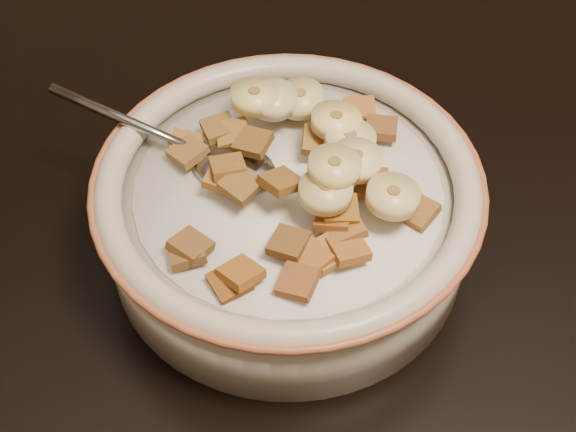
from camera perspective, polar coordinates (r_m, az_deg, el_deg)
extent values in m
cube|color=black|center=(0.60, 15.40, 0.21)|extent=(1.42, 0.93, 0.04)
cube|color=black|center=(1.12, 10.06, 12.57)|extent=(0.50, 0.50, 1.00)
cylinder|color=#B6A89A|center=(0.51, 0.00, -0.19)|extent=(0.23, 0.23, 0.05)
cylinder|color=white|center=(0.49, 0.00, 1.87)|extent=(0.19, 0.19, 0.00)
ellipsoid|color=gray|center=(0.50, -3.87, 3.47)|extent=(0.07, 0.06, 0.01)
cube|color=brown|center=(0.52, 6.65, 6.24)|extent=(0.03, 0.03, 0.01)
cube|color=brown|center=(0.51, -7.25, 4.97)|extent=(0.03, 0.03, 0.01)
cube|color=brown|center=(0.46, 3.74, 0.47)|extent=(0.02, 0.02, 0.01)
cube|color=olive|center=(0.45, 2.76, -2.65)|extent=(0.03, 0.03, 0.01)
cube|color=brown|center=(0.50, 2.19, 5.32)|extent=(0.03, 0.03, 0.01)
cube|color=#905923|center=(0.46, 4.09, -0.89)|extent=(0.02, 0.02, 0.01)
cube|color=brown|center=(0.48, 5.89, 2.34)|extent=(0.03, 0.03, 0.01)
cube|color=brown|center=(0.44, -3.38, -4.08)|extent=(0.03, 0.03, 0.01)
cube|color=#96572C|center=(0.44, 1.63, -3.08)|extent=(0.03, 0.03, 0.01)
cube|color=brown|center=(0.48, 7.87, 1.35)|extent=(0.03, 0.03, 0.01)
cube|color=brown|center=(0.52, 3.90, 6.60)|extent=(0.03, 0.03, 0.01)
cube|color=olive|center=(0.50, -7.15, 4.54)|extent=(0.03, 0.03, 0.01)
cube|color=brown|center=(0.44, -4.17, -4.72)|extent=(0.03, 0.03, 0.01)
cube|color=brown|center=(0.45, -6.95, -2.09)|extent=(0.03, 0.03, 0.01)
cube|color=brown|center=(0.54, 0.44, 8.06)|extent=(0.02, 0.02, 0.01)
cube|color=brown|center=(0.48, -4.30, 3.52)|extent=(0.02, 0.02, 0.01)
cube|color=#8D5B1D|center=(0.54, -1.50, 8.54)|extent=(0.02, 0.02, 0.01)
cube|color=brown|center=(0.45, -7.22, -2.57)|extent=(0.02, 0.02, 0.01)
cube|color=brown|center=(0.48, 9.22, 0.32)|extent=(0.03, 0.03, 0.01)
cube|color=#9D682A|center=(0.51, -3.93, 5.85)|extent=(0.02, 0.02, 0.01)
cube|color=brown|center=(0.51, -4.93, 6.25)|extent=(0.02, 0.02, 0.01)
cube|color=brown|center=(0.44, 0.70, -4.69)|extent=(0.03, 0.03, 0.01)
cube|color=olive|center=(0.53, 5.15, 7.50)|extent=(0.02, 0.02, 0.01)
cube|color=brown|center=(0.46, 3.26, -0.17)|extent=(0.03, 0.03, 0.01)
cube|color=brown|center=(0.46, -0.49, 2.45)|extent=(0.03, 0.03, 0.01)
cube|color=brown|center=(0.45, 4.32, -2.35)|extent=(0.02, 0.02, 0.01)
cube|color=brown|center=(0.49, -2.52, 5.25)|extent=(0.03, 0.03, 0.01)
cube|color=brown|center=(0.45, 0.05, -1.94)|extent=(0.03, 0.03, 0.01)
cube|color=#915E2F|center=(0.48, -4.61, 2.73)|extent=(0.03, 0.03, 0.01)
cube|color=brown|center=(0.47, -3.38, 2.26)|extent=(0.03, 0.03, 0.01)
cylinder|color=#D0BA81|center=(0.45, 2.70, 1.76)|extent=(0.04, 0.04, 0.01)
cylinder|color=#FFE890|center=(0.49, 3.44, 6.78)|extent=(0.04, 0.04, 0.01)
cylinder|color=#E7DB77|center=(0.51, -2.39, 8.47)|extent=(0.04, 0.04, 0.01)
cylinder|color=#CCC274|center=(0.52, 0.87, 8.35)|extent=(0.04, 0.04, 0.01)
cylinder|color=beige|center=(0.51, -1.08, 8.29)|extent=(0.04, 0.04, 0.01)
cylinder|color=#F1D381|center=(0.46, 7.46, 1.40)|extent=(0.04, 0.04, 0.01)
cylinder|color=beige|center=(0.49, 4.44, 5.40)|extent=(0.04, 0.04, 0.01)
cylinder|color=beige|center=(0.47, 4.85, 3.97)|extent=(0.04, 0.04, 0.01)
cylinder|color=beige|center=(0.46, 3.32, 3.49)|extent=(0.04, 0.04, 0.01)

